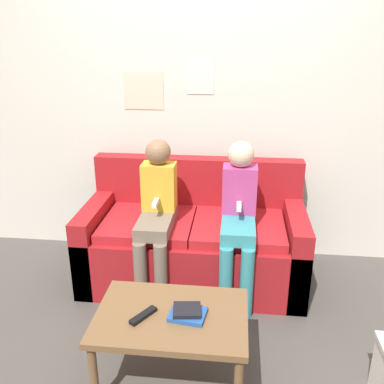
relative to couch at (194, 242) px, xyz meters
name	(u,v)px	position (x,y,z in m)	size (l,w,h in m)	color
ground_plane	(186,316)	(0.00, -0.52, -0.30)	(10.00, 10.00, 0.00)	#4C4742
wall_back	(201,101)	(0.00, 0.49, 1.00)	(8.00, 0.07, 2.60)	silver
couch	(194,242)	(0.00, 0.00, 0.00)	(1.64, 0.80, 0.89)	maroon
coffee_table	(171,322)	(-0.01, -1.06, 0.07)	(0.80, 0.56, 0.43)	brown
person_left	(156,210)	(-0.25, -0.19, 0.34)	(0.24, 0.55, 1.12)	#756656
person_right	(239,213)	(0.33, -0.19, 0.34)	(0.24, 0.55, 1.12)	teal
tv_remote	(143,316)	(-0.15, -1.11, 0.14)	(0.13, 0.16, 0.02)	black
book_stack	(187,313)	(0.08, -1.07, 0.15)	(0.21, 0.17, 0.05)	#23519E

